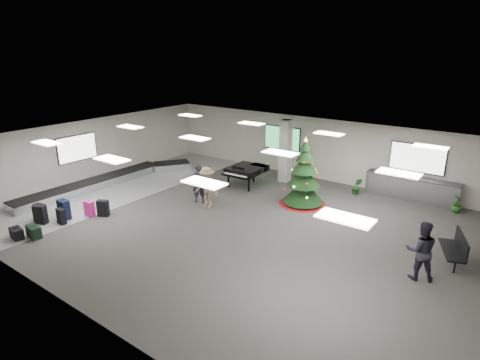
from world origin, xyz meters
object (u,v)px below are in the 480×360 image
Objects in this scene: pink_suitcase at (89,209)px; christmas_tree at (304,181)px; grand_piano at (246,170)px; potted_plant_left at (357,186)px; traveler_a at (199,184)px; baggage_carousel at (110,180)px; traveler_bench at (421,250)px; bench at (456,248)px; traveler_b at (207,187)px; potted_plant_right at (457,204)px; service_counter at (411,188)px.

christmas_tree is at bearing 42.34° from pink_suitcase.
grand_piano is 5.38m from potted_plant_left.
traveler_a reaches higher than pink_suitcase.
traveler_bench reaches higher than baggage_carousel.
grand_piano is at bearing 64.28° from pink_suitcase.
pink_suitcase is 7.53m from grand_piano.
christmas_tree reaches higher than bench.
christmas_tree reaches higher than baggage_carousel.
baggage_carousel is 14.77m from traveler_bench.
traveler_b is (5.97, 0.59, 0.69)m from baggage_carousel.
traveler_a is 0.71m from traveler_b.
bench is 6.52m from potted_plant_left.
traveler_b reaches higher than potted_plant_right.
christmas_tree reaches higher than service_counter.
potted_plant_right is at bearing -0.44° from traveler_a.
service_counter is 2.37m from potted_plant_left.
potted_plant_right is (12.09, 9.40, 0.03)m from pink_suitcase.
baggage_carousel is 15.58m from bench.
pink_suitcase is at bearing -48.23° from baggage_carousel.
christmas_tree is at bearing -10.58° from grand_piano.
service_counter is 2.19× the size of traveler_bench.
christmas_tree is 3.52m from grand_piano.
potted_plant_right reaches higher than pink_suitcase.
potted_plant_left is at bearing -79.50° from traveler_bench.
traveler_bench is at bearing -74.02° from service_counter.
baggage_carousel is 5.25× the size of traveler_bench.
baggage_carousel is 16.11m from potted_plant_right.
traveler_bench reaches higher than service_counter.
traveler_a is at bearing -98.78° from grand_piano.
traveler_a is 0.96× the size of traveler_b.
christmas_tree is 3.01m from potted_plant_left.
bench is 2.03× the size of potted_plant_left.
traveler_a is at bearing 8.96° from baggage_carousel.
bench is 0.96× the size of traveler_a.
traveler_b is at bearing -86.81° from grand_piano.
grand_piano is at bearing 90.94° from traveler_b.
grand_piano is 1.10× the size of traveler_bench.
potted_plant_right is (1.95, -0.35, -0.19)m from service_counter.
pink_suitcase is at bearing -115.56° from grand_piano.
bench is at bearing 17.34° from pink_suitcase.
traveler_a is 9.48m from traveler_bench.
potted_plant_right is (-0.70, 4.75, -0.21)m from bench.
potted_plant_right is at bearing 78.14° from bench.
grand_piano is at bearing 146.79° from bench.
grand_piano is at bearing -164.80° from potted_plant_right.
service_counter is 2.24× the size of traveler_b.
traveler_a is at bearing 53.27° from pink_suitcase.
pink_suitcase reaches higher than baggage_carousel.
christmas_tree is (-3.72, -3.33, 0.50)m from service_counter.
potted_plant_left is at bearing -174.01° from potted_plant_right.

